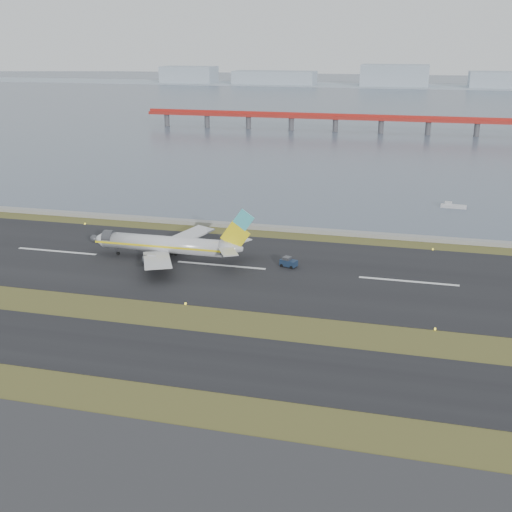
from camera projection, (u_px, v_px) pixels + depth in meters
The scene contains 10 objects.
ground at pixel (171, 321), 112.56m from camera, with size 1000.00×1000.00×0.00m, color #344418.
taxiway_strip at pixel (143, 351), 101.53m from camera, with size 1000.00×18.00×0.10m, color black.
runway_strip at pixel (221, 265), 140.10m from camera, with size 1000.00×45.00×0.10m, color black.
seawall at pixel (255, 227), 167.50m from camera, with size 1000.00×2.50×1.00m, color gray.
bay_water at pixel (373, 99), 535.01m from camera, with size 1400.00×800.00×1.30m, color #424D5E.
red_pier at pixel (381, 119), 335.18m from camera, with size 260.00×5.00×10.20m.
far_shoreline at pixel (398, 80), 676.85m from camera, with size 1400.00×80.00×60.50m.
airliner at pixel (169, 245), 143.01m from camera, with size 38.52×32.89×12.80m.
pushback_tug at pixel (288, 262), 138.92m from camera, with size 4.00×3.05×2.27m.
workboat_near at pixel (453, 206), 188.07m from camera, with size 7.46×2.84×1.77m.
Camera 1 is at (39.75, -96.15, 46.92)m, focal length 45.00 mm.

